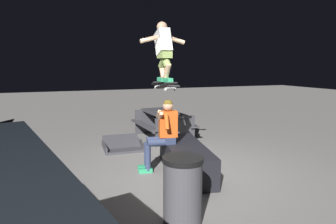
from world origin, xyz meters
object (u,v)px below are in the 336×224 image
trash_bin (183,190)px  ledge_box_main (185,159)px  person_sitting_on_ledge (162,131)px  kicker_ramp (123,146)px  skateboard (165,86)px  skater_airborne (164,49)px  picnic_table_back (163,121)px

trash_bin → ledge_box_main: bearing=-25.2°
person_sitting_on_ledge → kicker_ramp: bearing=13.0°
kicker_ramp → ledge_box_main: bearing=-159.7°
ledge_box_main → skateboard: skateboard is taller
skater_airborne → skateboard: bearing=179.9°
person_sitting_on_ledge → skater_airborne: 1.55m
ledge_box_main → picnic_table_back: picnic_table_back is taller
skater_airborne → kicker_ramp: (1.62, 0.48, -2.26)m
skater_airborne → trash_bin: size_ratio=1.28×
person_sitting_on_ledge → ledge_box_main: bearing=-130.0°
ledge_box_main → skater_airborne: 2.11m
skateboard → skater_airborne: size_ratio=0.91×
skater_airborne → picnic_table_back: skater_airborne is taller
kicker_ramp → trash_bin: (-3.69, 0.02, 0.38)m
person_sitting_on_ledge → picnic_table_back: person_sitting_on_ledge is taller
ledge_box_main → skater_airborne: bearing=33.2°
trash_bin → picnic_table_back: bearing=-16.8°
person_sitting_on_ledge → trash_bin: 2.02m
kicker_ramp → picnic_table_back: bearing=-63.1°
ledge_box_main → skateboard: bearing=37.0°
skater_airborne → kicker_ramp: skater_airborne is taller
kicker_ramp → person_sitting_on_ledge: bearing=-167.0°
skateboard → trash_bin: skateboard is taller
ledge_box_main → person_sitting_on_ledge: bearing=50.0°
skateboard → ledge_box_main: bearing=-143.0°
person_sitting_on_ledge → skater_airborne: size_ratio=1.22×
skateboard → kicker_ramp: bearing=15.9°
kicker_ramp → trash_bin: size_ratio=1.12×
skater_airborne → picnic_table_back: (2.27, -0.81, -1.81)m
skateboard → skater_airborne: 0.69m
skateboard → picnic_table_back: 2.71m
ledge_box_main → trash_bin: size_ratio=2.21×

